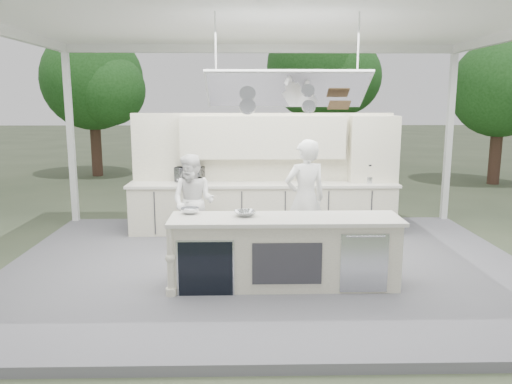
{
  "coord_description": "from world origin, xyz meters",
  "views": [
    {
      "loc": [
        -0.33,
        -7.39,
        2.62
      ],
      "look_at": [
        -0.16,
        0.4,
        1.17
      ],
      "focal_mm": 35.0,
      "sensor_mm": 36.0,
      "label": 1
    }
  ],
  "objects_px": {
    "demo_island": "(283,251)",
    "back_counter": "(263,207)",
    "sous_chef": "(193,202)",
    "head_chef": "(305,199)"
  },
  "relations": [
    {
      "from": "demo_island",
      "to": "back_counter",
      "type": "distance_m",
      "value": 2.82
    },
    {
      "from": "back_counter",
      "to": "sous_chef",
      "type": "relative_size",
      "value": 3.15
    },
    {
      "from": "back_counter",
      "to": "head_chef",
      "type": "relative_size",
      "value": 2.68
    },
    {
      "from": "head_chef",
      "to": "sous_chef",
      "type": "height_order",
      "value": "head_chef"
    },
    {
      "from": "demo_island",
      "to": "back_counter",
      "type": "bearing_deg",
      "value": 93.63
    },
    {
      "from": "demo_island",
      "to": "head_chef",
      "type": "relative_size",
      "value": 1.64
    },
    {
      "from": "demo_island",
      "to": "head_chef",
      "type": "distance_m",
      "value": 1.42
    },
    {
      "from": "back_counter",
      "to": "sous_chef",
      "type": "height_order",
      "value": "sous_chef"
    },
    {
      "from": "head_chef",
      "to": "demo_island",
      "type": "bearing_deg",
      "value": 54.02
    },
    {
      "from": "head_chef",
      "to": "sous_chef",
      "type": "relative_size",
      "value": 1.18
    }
  ]
}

